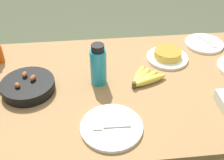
{
  "coord_description": "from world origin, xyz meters",
  "views": [
    {
      "loc": [
        -0.11,
        -1.05,
        1.64
      ],
      "look_at": [
        0.0,
        0.0,
        0.81
      ],
      "focal_mm": 45.0,
      "sensor_mm": 36.0,
      "label": 1
    }
  ],
  "objects_px": {
    "frittata_plate_center": "(167,56)",
    "water_bottle": "(98,65)",
    "banana_bunch": "(144,78)",
    "empty_plate_far_left": "(204,44)",
    "skillet": "(27,86)",
    "empty_plate_near_front": "(112,127)"
  },
  "relations": [
    {
      "from": "empty_plate_near_front",
      "to": "water_bottle",
      "type": "xyz_separation_m",
      "value": [
        -0.03,
        0.31,
        0.09
      ]
    },
    {
      "from": "banana_bunch",
      "to": "frittata_plate_center",
      "type": "relative_size",
      "value": 0.88
    },
    {
      "from": "water_bottle",
      "to": "banana_bunch",
      "type": "bearing_deg",
      "value": -3.99
    },
    {
      "from": "skillet",
      "to": "water_bottle",
      "type": "bearing_deg",
      "value": -169.72
    },
    {
      "from": "frittata_plate_center",
      "to": "water_bottle",
      "type": "relative_size",
      "value": 1.06
    },
    {
      "from": "water_bottle",
      "to": "frittata_plate_center",
      "type": "bearing_deg",
      "value": 22.64
    },
    {
      "from": "banana_bunch",
      "to": "frittata_plate_center",
      "type": "bearing_deg",
      "value": 46.71
    },
    {
      "from": "empty_plate_far_left",
      "to": "empty_plate_near_front",
      "type": "bearing_deg",
      "value": -135.74
    },
    {
      "from": "banana_bunch",
      "to": "skillet",
      "type": "relative_size",
      "value": 0.5
    },
    {
      "from": "empty_plate_near_front",
      "to": "empty_plate_far_left",
      "type": "relative_size",
      "value": 1.15
    },
    {
      "from": "banana_bunch",
      "to": "water_bottle",
      "type": "relative_size",
      "value": 0.93
    },
    {
      "from": "skillet",
      "to": "frittata_plate_center",
      "type": "height_order",
      "value": "skillet"
    },
    {
      "from": "frittata_plate_center",
      "to": "banana_bunch",
      "type": "bearing_deg",
      "value": -133.29
    },
    {
      "from": "empty_plate_near_front",
      "to": "water_bottle",
      "type": "relative_size",
      "value": 1.21
    },
    {
      "from": "skillet",
      "to": "water_bottle",
      "type": "distance_m",
      "value": 0.35
    },
    {
      "from": "banana_bunch",
      "to": "empty_plate_far_left",
      "type": "relative_size",
      "value": 0.88
    },
    {
      "from": "banana_bunch",
      "to": "water_bottle",
      "type": "distance_m",
      "value": 0.24
    },
    {
      "from": "banana_bunch",
      "to": "skillet",
      "type": "height_order",
      "value": "skillet"
    },
    {
      "from": "empty_plate_near_front",
      "to": "empty_plate_far_left",
      "type": "xyz_separation_m",
      "value": [
        0.61,
        0.6,
        0.0
      ]
    },
    {
      "from": "empty_plate_far_left",
      "to": "water_bottle",
      "type": "bearing_deg",
      "value": -155.92
    },
    {
      "from": "frittata_plate_center",
      "to": "empty_plate_near_front",
      "type": "distance_m",
      "value": 0.59
    },
    {
      "from": "banana_bunch",
      "to": "frittata_plate_center",
      "type": "distance_m",
      "value": 0.24
    }
  ]
}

